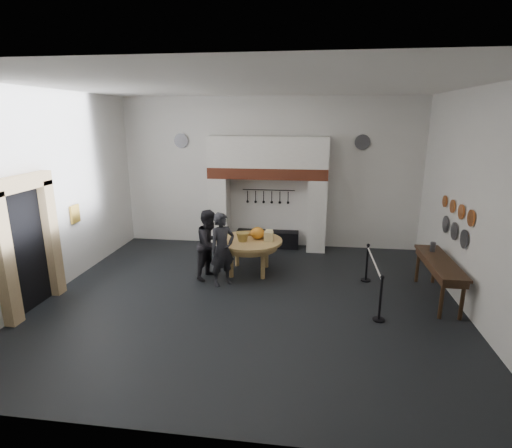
# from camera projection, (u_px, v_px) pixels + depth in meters

# --- Properties ---
(floor) EXTENTS (9.00, 8.00, 0.02)m
(floor) POSITION_uv_depth(u_px,v_px,m) (249.00, 299.00, 8.86)
(floor) COLOR black
(floor) RESTS_ON ground
(ceiling) EXTENTS (9.00, 8.00, 0.02)m
(ceiling) POSITION_uv_depth(u_px,v_px,m) (248.00, 85.00, 7.69)
(ceiling) COLOR silver
(ceiling) RESTS_ON wall_back
(wall_back) EXTENTS (9.00, 0.02, 4.50)m
(wall_back) POSITION_uv_depth(u_px,v_px,m) (269.00, 173.00, 12.10)
(wall_back) COLOR silver
(wall_back) RESTS_ON floor
(wall_front) EXTENTS (9.00, 0.02, 4.50)m
(wall_front) POSITION_uv_depth(u_px,v_px,m) (194.00, 270.00, 4.44)
(wall_front) COLOR silver
(wall_front) RESTS_ON floor
(wall_left) EXTENTS (0.02, 8.00, 4.50)m
(wall_left) POSITION_uv_depth(u_px,v_px,m) (49.00, 194.00, 8.86)
(wall_left) COLOR silver
(wall_left) RESTS_ON floor
(wall_right) EXTENTS (0.02, 8.00, 4.50)m
(wall_right) POSITION_uv_depth(u_px,v_px,m) (479.00, 206.00, 7.68)
(wall_right) COLOR silver
(wall_right) RESTS_ON floor
(chimney_pier_left) EXTENTS (0.55, 0.70, 2.15)m
(chimney_pier_left) POSITION_uv_depth(u_px,v_px,m) (220.00, 212.00, 12.26)
(chimney_pier_left) COLOR silver
(chimney_pier_left) RESTS_ON floor
(chimney_pier_right) EXTENTS (0.55, 0.70, 2.15)m
(chimney_pier_right) POSITION_uv_depth(u_px,v_px,m) (317.00, 215.00, 11.88)
(chimney_pier_right) COLOR silver
(chimney_pier_right) RESTS_ON floor
(hearth_brick_band) EXTENTS (3.50, 0.72, 0.32)m
(hearth_brick_band) POSITION_uv_depth(u_px,v_px,m) (268.00, 173.00, 11.75)
(hearth_brick_band) COLOR #9E442B
(hearth_brick_band) RESTS_ON chimney_pier_left
(chimney_hood) EXTENTS (3.50, 0.70, 0.90)m
(chimney_hood) POSITION_uv_depth(u_px,v_px,m) (268.00, 152.00, 11.59)
(chimney_hood) COLOR silver
(chimney_hood) RESTS_ON hearth_brick_band
(iron_range) EXTENTS (1.90, 0.45, 0.50)m
(iron_range) POSITION_uv_depth(u_px,v_px,m) (267.00, 239.00, 12.35)
(iron_range) COLOR black
(iron_range) RESTS_ON floor
(utensil_rail) EXTENTS (1.60, 0.02, 0.02)m
(utensil_rail) POSITION_uv_depth(u_px,v_px,m) (269.00, 190.00, 12.15)
(utensil_rail) COLOR black
(utensil_rail) RESTS_ON wall_back
(door_recess) EXTENTS (0.04, 1.10, 2.50)m
(door_recess) POSITION_uv_depth(u_px,v_px,m) (26.00, 251.00, 8.16)
(door_recess) COLOR black
(door_recess) RESTS_ON floor
(door_jamb_near) EXTENTS (0.22, 0.30, 2.60)m
(door_jamb_near) POSITION_uv_depth(u_px,v_px,m) (4.00, 261.00, 7.46)
(door_jamb_near) COLOR tan
(door_jamb_near) RESTS_ON floor
(door_jamb_far) EXTENTS (0.22, 0.30, 2.60)m
(door_jamb_far) POSITION_uv_depth(u_px,v_px,m) (51.00, 239.00, 8.80)
(door_jamb_far) COLOR tan
(door_jamb_far) RESTS_ON floor
(door_lintel) EXTENTS (0.22, 1.70, 0.30)m
(door_lintel) POSITION_uv_depth(u_px,v_px,m) (20.00, 183.00, 7.78)
(door_lintel) COLOR tan
(door_lintel) RESTS_ON door_jamb_near
(wall_plaque) EXTENTS (0.05, 0.34, 0.44)m
(wall_plaque) POSITION_uv_depth(u_px,v_px,m) (75.00, 214.00, 9.79)
(wall_plaque) COLOR gold
(wall_plaque) RESTS_ON wall_left
(work_table) EXTENTS (2.13, 2.13, 0.07)m
(work_table) POSITION_uv_depth(u_px,v_px,m) (249.00, 241.00, 10.18)
(work_table) COLOR tan
(work_table) RESTS_ON floor
(pumpkin) EXTENTS (0.36, 0.36, 0.31)m
(pumpkin) POSITION_uv_depth(u_px,v_px,m) (258.00, 233.00, 10.20)
(pumpkin) COLOR orange
(pumpkin) RESTS_ON work_table
(cheese_block_big) EXTENTS (0.22, 0.22, 0.24)m
(cheese_block_big) POSITION_uv_depth(u_px,v_px,m) (269.00, 237.00, 10.03)
(cheese_block_big) COLOR #D4BF7F
(cheese_block_big) RESTS_ON work_table
(cheese_block_small) EXTENTS (0.18, 0.18, 0.20)m
(cheese_block_small) POSITION_uv_depth(u_px,v_px,m) (269.00, 234.00, 10.32)
(cheese_block_small) COLOR #FAE395
(cheese_block_small) RESTS_ON work_table
(wicker_basket) EXTENTS (0.40, 0.40, 0.22)m
(wicker_basket) POSITION_uv_depth(u_px,v_px,m) (242.00, 237.00, 10.02)
(wicker_basket) COLOR olive
(wicker_basket) RESTS_ON work_table
(bread_loaf) EXTENTS (0.31, 0.18, 0.13)m
(bread_loaf) POSITION_uv_depth(u_px,v_px,m) (248.00, 233.00, 10.50)
(bread_loaf) COLOR #A9783C
(bread_loaf) RESTS_ON work_table
(visitor_near) EXTENTS (0.76, 0.75, 1.77)m
(visitor_near) POSITION_uv_depth(u_px,v_px,m) (222.00, 249.00, 9.41)
(visitor_near) COLOR black
(visitor_near) RESTS_ON floor
(visitor_far) EXTENTS (0.92, 1.03, 1.73)m
(visitor_far) POSITION_uv_depth(u_px,v_px,m) (210.00, 244.00, 9.85)
(visitor_far) COLOR black
(visitor_far) RESTS_ON floor
(side_table) EXTENTS (0.55, 2.20, 0.06)m
(side_table) POSITION_uv_depth(u_px,v_px,m) (440.00, 262.00, 8.64)
(side_table) COLOR #372114
(side_table) RESTS_ON floor
(pewter_jug) EXTENTS (0.12, 0.12, 0.22)m
(pewter_jug) POSITION_uv_depth(u_px,v_px,m) (433.00, 247.00, 9.17)
(pewter_jug) COLOR #4B4B50
(pewter_jug) RESTS_ON side_table
(copper_pan_a) EXTENTS (0.03, 0.34, 0.34)m
(copper_pan_a) POSITION_uv_depth(u_px,v_px,m) (471.00, 218.00, 7.96)
(copper_pan_a) COLOR #C6662D
(copper_pan_a) RESTS_ON wall_right
(copper_pan_b) EXTENTS (0.03, 0.32, 0.32)m
(copper_pan_b) POSITION_uv_depth(u_px,v_px,m) (461.00, 212.00, 8.49)
(copper_pan_b) COLOR #C6662D
(copper_pan_b) RESTS_ON wall_right
(copper_pan_c) EXTENTS (0.03, 0.30, 0.30)m
(copper_pan_c) POSITION_uv_depth(u_px,v_px,m) (453.00, 206.00, 9.01)
(copper_pan_c) COLOR #C6662D
(copper_pan_c) RESTS_ON wall_right
(copper_pan_d) EXTENTS (0.03, 0.28, 0.28)m
(copper_pan_d) POSITION_uv_depth(u_px,v_px,m) (445.00, 201.00, 9.54)
(copper_pan_d) COLOR #C6662D
(copper_pan_d) RESTS_ON wall_right
(pewter_plate_left) EXTENTS (0.03, 0.40, 0.40)m
(pewter_plate_left) POSITION_uv_depth(u_px,v_px,m) (464.00, 239.00, 8.28)
(pewter_plate_left) COLOR #4C4C51
(pewter_plate_left) RESTS_ON wall_right
(pewter_plate_mid) EXTENTS (0.03, 0.40, 0.40)m
(pewter_plate_mid) POSITION_uv_depth(u_px,v_px,m) (454.00, 231.00, 8.85)
(pewter_plate_mid) COLOR #4C4C51
(pewter_plate_mid) RESTS_ON wall_right
(pewter_plate_right) EXTENTS (0.03, 0.40, 0.40)m
(pewter_plate_right) POSITION_uv_depth(u_px,v_px,m) (446.00, 224.00, 9.43)
(pewter_plate_right) COLOR #4C4C51
(pewter_plate_right) RESTS_ON wall_right
(pewter_plate_back_left) EXTENTS (0.44, 0.03, 0.44)m
(pewter_plate_back_left) POSITION_uv_depth(u_px,v_px,m) (181.00, 141.00, 12.17)
(pewter_plate_back_left) COLOR #4C4C51
(pewter_plate_back_left) RESTS_ON wall_back
(pewter_plate_back_right) EXTENTS (0.44, 0.03, 0.44)m
(pewter_plate_back_right) POSITION_uv_depth(u_px,v_px,m) (362.00, 142.00, 11.46)
(pewter_plate_back_right) COLOR #4C4C51
(pewter_plate_back_right) RESTS_ON wall_back
(barrier_post_near) EXTENTS (0.05, 0.05, 0.90)m
(barrier_post_near) POSITION_uv_depth(u_px,v_px,m) (380.00, 300.00, 7.80)
(barrier_post_near) COLOR black
(barrier_post_near) RESTS_ON floor
(barrier_post_far) EXTENTS (0.05, 0.05, 0.90)m
(barrier_post_far) POSITION_uv_depth(u_px,v_px,m) (367.00, 264.00, 9.71)
(barrier_post_far) COLOR black
(barrier_post_far) RESTS_ON floor
(barrier_rope) EXTENTS (0.04, 2.00, 0.04)m
(barrier_rope) POSITION_uv_depth(u_px,v_px,m) (374.00, 262.00, 8.65)
(barrier_rope) COLOR silver
(barrier_rope) RESTS_ON barrier_post_near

